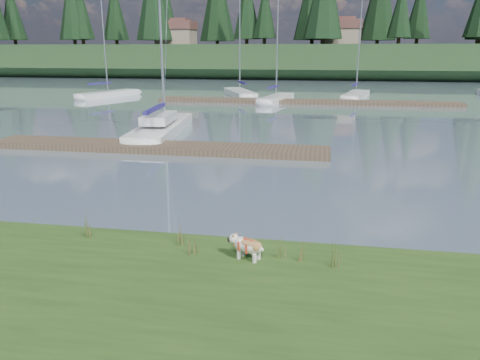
# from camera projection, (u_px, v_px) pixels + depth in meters

# --- Properties ---
(ground) EXTENTS (200.00, 200.00, 0.00)m
(ground) POSITION_uv_depth(u_px,v_px,m) (282.00, 103.00, 41.10)
(ground) COLOR gray
(ground) RESTS_ON ground
(bank) EXTENTS (60.00, 9.00, 0.35)m
(bank) POSITION_uv_depth(u_px,v_px,m) (66.00, 356.00, 6.92)
(bank) COLOR #2D4C1A
(bank) RESTS_ON ground
(ridge) EXTENTS (200.00, 20.00, 5.00)m
(ridge) POSITION_uv_depth(u_px,v_px,m) (304.00, 61.00, 81.19)
(ridge) COLOR #1B3219
(ridge) RESTS_ON ground
(bulldog) EXTENTS (0.82, 0.51, 0.48)m
(bulldog) POSITION_uv_depth(u_px,v_px,m) (248.00, 245.00, 9.66)
(bulldog) COLOR silver
(bulldog) RESTS_ON bank
(sailboat_main) EXTENTS (2.98, 10.04, 14.12)m
(sailboat_main) POSITION_uv_depth(u_px,v_px,m) (164.00, 124.00, 26.73)
(sailboat_main) COLOR white
(sailboat_main) RESTS_ON ground
(dock_near) EXTENTS (16.00, 2.00, 0.30)m
(dock_near) POSITION_uv_depth(u_px,v_px,m) (156.00, 147.00, 21.82)
(dock_near) COLOR #4C3D2C
(dock_near) RESTS_ON ground
(dock_far) EXTENTS (26.00, 2.20, 0.30)m
(dock_far) POSITION_uv_depth(u_px,v_px,m) (305.00, 102.00, 40.72)
(dock_far) COLOR #4C3D2C
(dock_far) RESTS_ON ground
(sailboat_bg_0) EXTENTS (4.43, 7.91, 11.48)m
(sailboat_bg_0) POSITION_uv_depth(u_px,v_px,m) (113.00, 93.00, 46.36)
(sailboat_bg_0) COLOR white
(sailboat_bg_0) RESTS_ON ground
(sailboat_bg_1) EXTENTS (5.05, 8.97, 13.28)m
(sailboat_bg_1) POSITION_uv_depth(u_px,v_px,m) (238.00, 92.00, 47.91)
(sailboat_bg_1) COLOR white
(sailboat_bg_1) RESTS_ON ground
(sailboat_bg_2) EXTENTS (2.93, 7.58, 11.23)m
(sailboat_bg_2) POSITION_uv_depth(u_px,v_px,m) (278.00, 98.00, 42.21)
(sailboat_bg_2) COLOR white
(sailboat_bg_2) RESTS_ON ground
(sailboat_bg_3) EXTENTS (3.32, 8.39, 12.08)m
(sailboat_bg_3) POSITION_uv_depth(u_px,v_px,m) (357.00, 94.00, 45.28)
(sailboat_bg_3) COLOR white
(sailboat_bg_3) RESTS_ON ground
(weed_0) EXTENTS (0.17, 0.14, 0.66)m
(weed_0) POSITION_uv_depth(u_px,v_px,m) (179.00, 233.00, 10.38)
(weed_0) COLOR #475B23
(weed_0) RESTS_ON bank
(weed_1) EXTENTS (0.17, 0.14, 0.52)m
(weed_1) POSITION_uv_depth(u_px,v_px,m) (192.00, 245.00, 9.89)
(weed_1) COLOR #475B23
(weed_1) RESTS_ON bank
(weed_2) EXTENTS (0.17, 0.14, 0.57)m
(weed_2) POSITION_uv_depth(u_px,v_px,m) (300.00, 250.00, 9.57)
(weed_2) COLOR #475B23
(weed_2) RESTS_ON bank
(weed_3) EXTENTS (0.17, 0.14, 0.62)m
(weed_3) POSITION_uv_depth(u_px,v_px,m) (90.00, 227.00, 10.78)
(weed_3) COLOR #475B23
(weed_3) RESTS_ON bank
(weed_4) EXTENTS (0.17, 0.14, 0.52)m
(weed_4) POSITION_uv_depth(u_px,v_px,m) (283.00, 248.00, 9.72)
(weed_4) COLOR #475B23
(weed_4) RESTS_ON bank
(weed_5) EXTENTS (0.17, 0.14, 0.70)m
(weed_5) POSITION_uv_depth(u_px,v_px,m) (334.00, 253.00, 9.31)
(weed_5) COLOR #475B23
(weed_5) RESTS_ON bank
(mud_lip) EXTENTS (60.00, 0.50, 0.14)m
(mud_lip) POSITION_uv_depth(u_px,v_px,m) (164.00, 245.00, 11.12)
(mud_lip) COLOR #33281C
(mud_lip) RESTS_ON ground
(conifer_1) EXTENTS (4.40, 4.40, 11.30)m
(conifer_1) POSITION_uv_depth(u_px,v_px,m) (81.00, 10.00, 83.64)
(conifer_1) COLOR #382619
(conifer_1) RESTS_ON ridge
(conifer_3) EXTENTS (4.84, 4.84, 12.25)m
(conifer_3) POSITION_uv_depth(u_px,v_px,m) (247.00, 5.00, 79.43)
(conifer_3) COLOR #382619
(conifer_3) RESTS_ON ridge
(conifer_5) EXTENTS (3.96, 3.96, 10.35)m
(conifer_5) POSITION_uv_depth(u_px,v_px,m) (401.00, 8.00, 73.58)
(conifer_5) COLOR #382619
(conifer_5) RESTS_ON ridge
(house_0) EXTENTS (6.30, 5.30, 4.65)m
(house_0) POSITION_uv_depth(u_px,v_px,m) (176.00, 33.00, 80.74)
(house_0) COLOR gray
(house_0) RESTS_ON ridge
(house_1) EXTENTS (6.30, 5.30, 4.65)m
(house_1) POSITION_uv_depth(u_px,v_px,m) (342.00, 32.00, 76.99)
(house_1) COLOR gray
(house_1) RESTS_ON ridge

